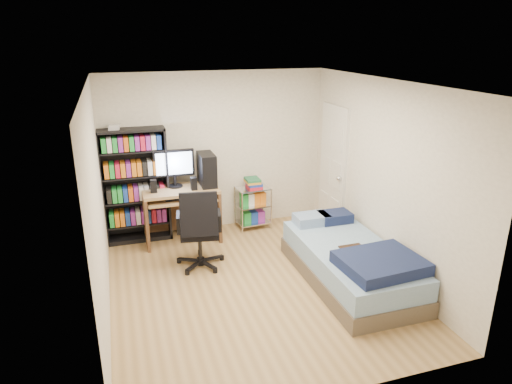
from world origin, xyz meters
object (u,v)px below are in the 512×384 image
object	(u,v)px
computer_desk	(187,192)
office_chair	(200,242)
media_shelf	(135,185)
bed	(351,262)

from	to	relation	value
computer_desk	office_chair	bearing A→B (deg)	-90.69
office_chair	media_shelf	bearing A→B (deg)	131.72
computer_desk	bed	bearing A→B (deg)	-48.38
bed	media_shelf	bearing A→B (deg)	139.42
media_shelf	computer_desk	size ratio (longest dim) A/B	1.28
media_shelf	office_chair	world-z (taller)	media_shelf
office_chair	bed	size ratio (longest dim) A/B	0.53
media_shelf	office_chair	xyz separation A→B (m)	(0.73, -1.16, -0.53)
media_shelf	computer_desk	bearing A→B (deg)	-12.94
office_chair	bed	distance (m)	2.00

